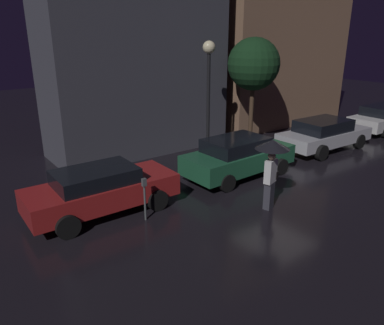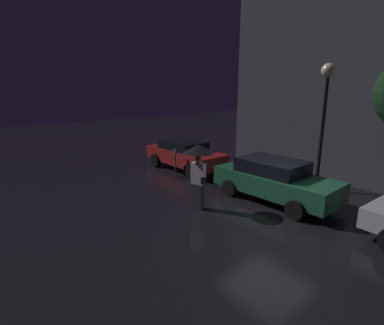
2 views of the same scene
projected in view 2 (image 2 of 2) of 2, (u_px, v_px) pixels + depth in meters
The scene contains 7 objects.
ground_plane at pixel (271, 217), 9.36m from camera, with size 60.00×60.00×0.00m, color black.
building_facade_left at pixel (325, 62), 13.70m from camera, with size 7.79×3.00×10.15m.
parked_car_red at pixel (185, 154), 14.66m from camera, with size 4.40×1.90×1.40m.
parked_car_green at pixel (274, 179), 10.59m from camera, with size 4.41×1.96×1.47m.
pedestrian_with_umbrella at pixel (198, 160), 9.62m from camera, with size 1.01×1.01×2.18m.
parking_meter at pixel (175, 160), 13.33m from camera, with size 0.12×0.10×1.27m.
street_lamp_near at pixel (325, 97), 11.04m from camera, with size 0.50×0.50×4.79m.
Camera 2 is at (5.05, -7.44, 3.96)m, focal length 28.00 mm.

